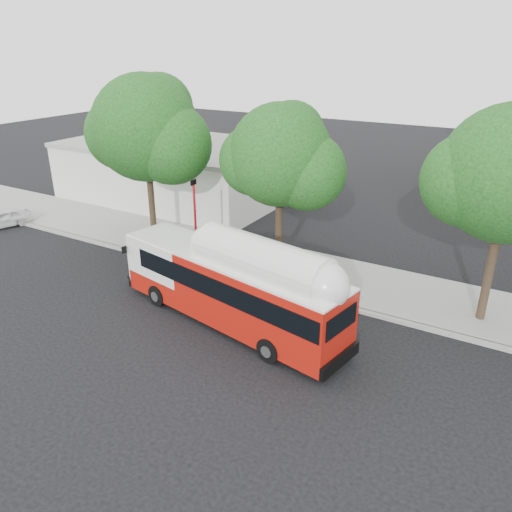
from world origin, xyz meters
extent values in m
plane|color=black|center=(0.00, 0.00, 0.00)|extent=(120.00, 120.00, 0.00)
cube|color=gray|center=(0.00, 6.50, 0.07)|extent=(60.00, 5.00, 0.15)
cube|color=gray|center=(0.00, 3.90, 0.07)|extent=(60.00, 0.30, 0.15)
cube|color=#9D1E11|center=(-3.00, 3.90, 0.08)|extent=(10.00, 0.32, 0.16)
cylinder|color=#2D2116|center=(-9.00, 5.50, 3.04)|extent=(0.36, 0.36, 6.08)
sphere|color=#113C13|center=(-9.00, 5.50, 6.84)|extent=(5.80, 5.80, 5.80)
sphere|color=#113C13|center=(-7.41, 5.70, 6.08)|extent=(4.35, 4.35, 4.35)
cylinder|color=#2D2116|center=(-1.00, 6.00, 2.72)|extent=(0.36, 0.36, 5.44)
sphere|color=#113C13|center=(-1.00, 6.00, 6.12)|extent=(5.00, 5.00, 5.00)
sphere|color=#113C13|center=(0.38, 6.20, 5.44)|extent=(3.75, 3.75, 3.75)
cylinder|color=#2D2116|center=(9.00, 5.80, 2.88)|extent=(0.36, 0.36, 5.76)
sphere|color=#113C13|center=(9.00, 5.80, 6.48)|extent=(5.40, 5.40, 5.40)
cube|color=silver|center=(-14.00, 14.00, 2.00)|extent=(16.00, 10.00, 4.00)
cube|color=gray|center=(-14.00, 14.00, 4.10)|extent=(16.20, 10.20, 0.30)
cube|color=#AB150B|center=(-0.29, 0.26, 1.63)|extent=(11.14, 4.43, 2.63)
cube|color=black|center=(0.15, 0.17, 2.18)|extent=(10.09, 4.28, 0.86)
cube|color=white|center=(-0.29, 0.26, 2.99)|extent=(11.13, 4.36, 0.09)
cube|color=white|center=(1.49, -0.10, 3.22)|extent=(6.05, 2.91, 0.50)
cube|color=black|center=(-6.13, 1.41, 0.45)|extent=(1.03, 1.74, 0.05)
imported|color=navy|center=(-6.13, 1.41, 0.89)|extent=(0.84, 1.63, 0.82)
imported|color=silver|center=(-19.63, 3.02, 0.58)|extent=(3.69, 2.54, 1.17)
cylinder|color=#AC1219|center=(-5.24, 4.61, 2.21)|extent=(0.13, 0.13, 4.42)
cube|color=black|center=(-5.24, 4.61, 4.53)|extent=(0.06, 0.44, 0.28)
camera|label=1|loc=(10.03, -15.31, 11.16)|focal=35.00mm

